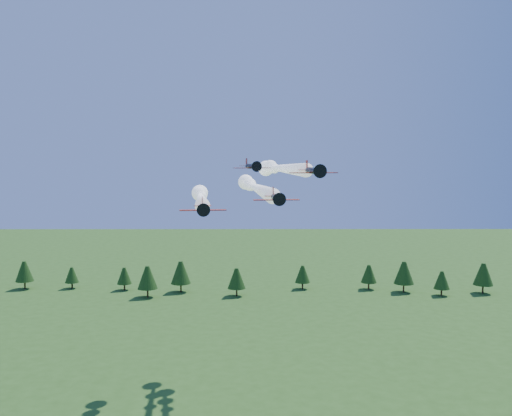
{
  "coord_description": "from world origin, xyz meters",
  "views": [
    {
      "loc": [
        -1.04,
        -94.26,
        48.59
      ],
      "look_at": [
        -0.75,
        0.0,
        40.5
      ],
      "focal_mm": 40.0,
      "sensor_mm": 36.0,
      "label": 1
    }
  ],
  "objects_px": {
    "plane_lead": "(255,187)",
    "plane_slot": "(251,166)",
    "plane_right": "(280,168)",
    "plane_left": "(201,198)"
  },
  "relations": [
    {
      "from": "plane_lead",
      "to": "plane_right",
      "type": "distance_m",
      "value": 7.52
    },
    {
      "from": "plane_lead",
      "to": "plane_slot",
      "type": "bearing_deg",
      "value": -97.76
    },
    {
      "from": "plane_lead",
      "to": "plane_slot",
      "type": "height_order",
      "value": "plane_slot"
    },
    {
      "from": "plane_lead",
      "to": "plane_slot",
      "type": "relative_size",
      "value": 7.91
    },
    {
      "from": "plane_slot",
      "to": "plane_lead",
      "type": "bearing_deg",
      "value": 72.02
    },
    {
      "from": "plane_lead",
      "to": "plane_left",
      "type": "xyz_separation_m",
      "value": [
        -11.17,
        -3.65,
        -1.9
      ]
    },
    {
      "from": "plane_right",
      "to": "plane_slot",
      "type": "distance_m",
      "value": 23.44
    },
    {
      "from": "plane_left",
      "to": "plane_slot",
      "type": "distance_m",
      "value": 19.74
    },
    {
      "from": "plane_right",
      "to": "plane_slot",
      "type": "relative_size",
      "value": 6.38
    },
    {
      "from": "plane_lead",
      "to": "plane_slot",
      "type": "distance_m",
      "value": 19.66
    }
  ]
}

